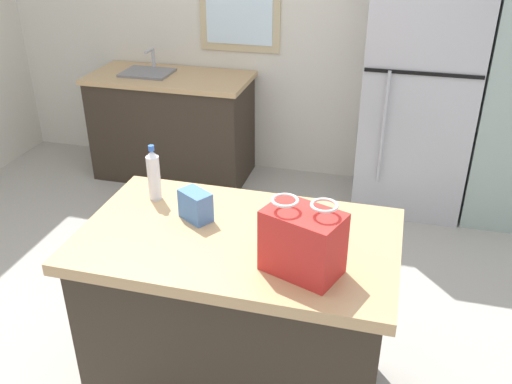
{
  "coord_description": "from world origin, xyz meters",
  "views": [
    {
      "loc": [
        0.85,
        -2.2,
        2.19
      ],
      "look_at": [
        0.26,
        0.0,
        0.98
      ],
      "focal_mm": 39.14,
      "sensor_mm": 36.0,
      "label": 1
    }
  ],
  "objects_px": {
    "refrigerator": "(419,91)",
    "shopping_bag": "(303,242)",
    "small_box": "(196,206)",
    "bottle": "(154,175)",
    "kitchen_island": "(239,320)"
  },
  "relations": [
    {
      "from": "bottle",
      "to": "small_box",
      "type": "bearing_deg",
      "value": -27.35
    },
    {
      "from": "shopping_bag",
      "to": "small_box",
      "type": "relative_size",
      "value": 2.29
    },
    {
      "from": "refrigerator",
      "to": "shopping_bag",
      "type": "relative_size",
      "value": 5.61
    },
    {
      "from": "refrigerator",
      "to": "bottle",
      "type": "xyz_separation_m",
      "value": [
        -1.19,
        -2.04,
        0.13
      ]
    },
    {
      "from": "kitchen_island",
      "to": "small_box",
      "type": "bearing_deg",
      "value": 159.82
    },
    {
      "from": "shopping_bag",
      "to": "refrigerator",
      "type": "bearing_deg",
      "value": 80.26
    },
    {
      "from": "kitchen_island",
      "to": "refrigerator",
      "type": "bearing_deg",
      "value": 72.14
    },
    {
      "from": "bottle",
      "to": "refrigerator",
      "type": "bearing_deg",
      "value": 59.76
    },
    {
      "from": "small_box",
      "to": "shopping_bag",
      "type": "bearing_deg",
      "value": -26.48
    },
    {
      "from": "kitchen_island",
      "to": "refrigerator",
      "type": "height_order",
      "value": "refrigerator"
    },
    {
      "from": "refrigerator",
      "to": "small_box",
      "type": "relative_size",
      "value": 12.87
    },
    {
      "from": "refrigerator",
      "to": "shopping_bag",
      "type": "xyz_separation_m",
      "value": [
        -0.42,
        -2.43,
        0.14
      ]
    },
    {
      "from": "refrigerator",
      "to": "shopping_bag",
      "type": "height_order",
      "value": "refrigerator"
    },
    {
      "from": "small_box",
      "to": "bottle",
      "type": "bearing_deg",
      "value": 152.65
    },
    {
      "from": "refrigerator",
      "to": "kitchen_island",
      "type": "bearing_deg",
      "value": -107.86
    }
  ]
}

